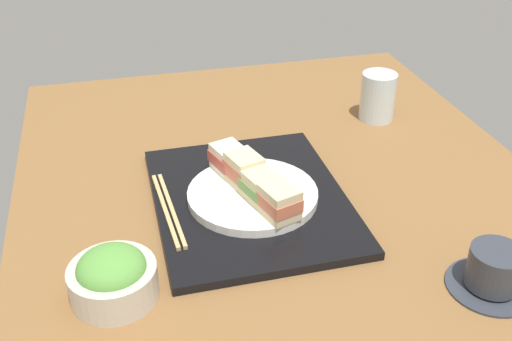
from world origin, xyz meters
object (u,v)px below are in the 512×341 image
Objects in this scene: sandwich_plate at (253,195)px; sandwich_farmost at (279,202)px; sandwich_inner_far at (261,187)px; salad_bowl at (113,277)px; coffee_cup at (494,271)px; sandwich_inner_near at (244,170)px; drinking_glass at (378,97)px; chopsticks_pair at (168,209)px; sandwich_nearmost at (229,158)px.

sandwich_farmost is at bearing 17.02° from sandwich_plate.
sandwich_inner_far is 1.03× the size of sandwich_farmost.
sandwich_farmost reaches higher than salad_bowl.
sandwich_plate is at bearing -135.23° from coffee_cup.
coffee_cup is (32.62, 30.46, -2.98)cm from sandwich_inner_near.
drinking_glass reaches higher than sandwich_farmost.
sandwich_plate is 42.06cm from coffee_cup.
sandwich_inner_far is 16.71cm from chopsticks_pair.
coffee_cup is at bearing 56.49° from chopsticks_pair.
drinking_glass is (-18.97, 38.66, -0.13)cm from sandwich_nearmost.
salad_bowl is 0.57× the size of chopsticks_pair.
sandwich_inner_near is 44.73cm from coffee_cup.
sandwich_nearmost is at bearing -162.98° from sandwich_inner_far.
sandwich_nearmost is 15.69cm from chopsticks_pair.
sandwich_inner_far reaches higher than sandwich_plate.
sandwich_inner_near is 44.36cm from drinking_glass.
chopsticks_pair is (-8.12, -17.76, -3.99)cm from sandwich_farmost.
coffee_cup is at bearing 44.77° from sandwich_plate.
sandwich_inner_far is at bearing 17.02° from sandwich_nearmost.
sandwich_inner_near is 1.03× the size of sandwich_farmost.
sandwich_inner_far is at bearing 119.63° from salad_bowl.
sandwich_farmost is 0.59× the size of salad_bowl.
sandwich_farmost is 0.58× the size of coffee_cup.
drinking_glass is at bearing 123.52° from sandwich_inner_near.
sandwich_nearmost is 0.35× the size of chopsticks_pair.
coffee_cup is (27.09, 28.77, -2.58)cm from sandwich_inner_far.
sandwich_farmost is 19.93cm from chopsticks_pair.
sandwich_inner_far is at bearing 80.82° from chopsticks_pair.
sandwich_inner_near is 0.35× the size of chopsticks_pair.
sandwich_inner_far reaches higher than chopsticks_pair.
sandwich_plate is 9.26cm from sandwich_nearmost.
sandwich_plate is 15.23cm from chopsticks_pair.
sandwich_farmost reaches higher than sandwich_nearmost.
sandwich_inner_near is 0.60× the size of coffee_cup.
coffee_cup is (38.14, 32.15, -2.50)cm from sandwich_nearmost.
sandwich_farmost reaches higher than chopsticks_pair.
sandwich_farmost is (16.57, 5.07, 0.29)cm from sandwich_nearmost.
salad_bowl is at bearing -71.38° from sandwich_farmost.
sandwich_plate is at bearing 17.02° from sandwich_inner_near.
sandwich_nearmost is 0.62× the size of salad_bowl.
salad_bowl is 1.18× the size of drinking_glass.
sandwich_inner_near is at bearing -162.98° from sandwich_plate.
chopsticks_pair is at bearing 149.82° from salad_bowl.
chopsticks_pair is at bearing -89.38° from sandwich_plate.
sandwich_farmost is at bearing -43.38° from drinking_glass.
sandwich_farmost reaches higher than sandwich_plate.
chopsticks_pair is (2.93, -14.38, -4.18)cm from sandwich_inner_near.
chopsticks_pair is at bearing -78.50° from sandwich_inner_near.
sandwich_farmost is at bearing 65.43° from chopsticks_pair.
sandwich_inner_far reaches higher than salad_bowl.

